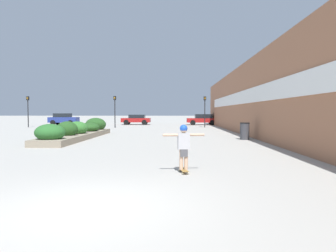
{
  "coord_description": "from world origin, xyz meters",
  "views": [
    {
      "loc": [
        1.64,
        -5.32,
        1.74
      ],
      "look_at": [
        1.25,
        8.84,
        1.09
      ],
      "focal_mm": 32.0,
      "sensor_mm": 36.0,
      "label": 1
    }
  ],
  "objects_px": {
    "skateboard": "(184,170)",
    "car_center_left": "(277,120)",
    "traffic_light_left": "(115,106)",
    "traffic_light_far_left": "(28,106)",
    "car_leftmost": "(136,119)",
    "traffic_light_right": "(205,106)",
    "skateboarder": "(184,142)",
    "car_center_right": "(203,119)",
    "trash_bin": "(245,131)",
    "car_rightmost": "(64,119)"
  },
  "relations": [
    {
      "from": "skateboard",
      "to": "car_center_left",
      "type": "xyz_separation_m",
      "value": [
        12.42,
        29.33,
        0.72
      ]
    },
    {
      "from": "skateboard",
      "to": "traffic_light_left",
      "type": "xyz_separation_m",
      "value": [
        -7.2,
        25.37,
        2.37
      ]
    },
    {
      "from": "skateboard",
      "to": "traffic_light_far_left",
      "type": "height_order",
      "value": "traffic_light_far_left"
    },
    {
      "from": "car_leftmost",
      "to": "traffic_light_right",
      "type": "height_order",
      "value": "traffic_light_right"
    },
    {
      "from": "skateboard",
      "to": "skateboarder",
      "type": "bearing_deg",
      "value": -113.32
    },
    {
      "from": "car_leftmost",
      "to": "traffic_light_right",
      "type": "xyz_separation_m",
      "value": [
        8.95,
        -7.36,
        1.67
      ]
    },
    {
      "from": "car_center_right",
      "to": "traffic_light_left",
      "type": "relative_size",
      "value": 1.19
    },
    {
      "from": "car_center_left",
      "to": "traffic_light_right",
      "type": "xyz_separation_m",
      "value": [
        -9.32,
        -3.17,
        1.64
      ]
    },
    {
      "from": "car_leftmost",
      "to": "traffic_light_far_left",
      "type": "bearing_deg",
      "value": 123.56
    },
    {
      "from": "skateboard",
      "to": "car_leftmost",
      "type": "bearing_deg",
      "value": 90.61
    },
    {
      "from": "skateboard",
      "to": "skateboarder",
      "type": "xyz_separation_m",
      "value": [
        -0.0,
        -0.0,
        0.81
      ]
    },
    {
      "from": "skateboarder",
      "to": "trash_bin",
      "type": "height_order",
      "value": "skateboarder"
    },
    {
      "from": "trash_bin",
      "to": "car_center_right",
      "type": "distance_m",
      "value": 22.63
    },
    {
      "from": "car_center_left",
      "to": "car_rightmost",
      "type": "bearing_deg",
      "value": 83.43
    },
    {
      "from": "car_rightmost",
      "to": "traffic_light_right",
      "type": "relative_size",
      "value": 1.09
    },
    {
      "from": "car_center_left",
      "to": "traffic_light_right",
      "type": "distance_m",
      "value": 9.98
    },
    {
      "from": "car_center_right",
      "to": "traffic_light_left",
      "type": "bearing_deg",
      "value": 126.32
    },
    {
      "from": "skateboard",
      "to": "traffic_light_left",
      "type": "distance_m",
      "value": 26.48
    },
    {
      "from": "car_center_left",
      "to": "traffic_light_far_left",
      "type": "height_order",
      "value": "traffic_light_far_left"
    },
    {
      "from": "car_leftmost",
      "to": "skateboarder",
      "type": "bearing_deg",
      "value": -170.1
    },
    {
      "from": "traffic_light_left",
      "to": "car_rightmost",
      "type": "bearing_deg",
      "value": 140.22
    },
    {
      "from": "skateboarder",
      "to": "car_center_right",
      "type": "relative_size",
      "value": 0.3
    },
    {
      "from": "traffic_light_far_left",
      "to": "skateboarder",
      "type": "bearing_deg",
      "value": -55.9
    },
    {
      "from": "car_center_right",
      "to": "traffic_light_right",
      "type": "distance_m",
      "value": 7.24
    },
    {
      "from": "trash_bin",
      "to": "car_leftmost",
      "type": "xyz_separation_m",
      "value": [
        -10.01,
        22.94,
        0.22
      ]
    },
    {
      "from": "car_center_right",
      "to": "traffic_light_far_left",
      "type": "relative_size",
      "value": 1.19
    },
    {
      "from": "car_leftmost",
      "to": "car_rightmost",
      "type": "distance_m",
      "value": 10.08
    },
    {
      "from": "car_leftmost",
      "to": "car_rightmost",
      "type": "bearing_deg",
      "value": 95.31
    },
    {
      "from": "car_center_right",
      "to": "car_rightmost",
      "type": "bearing_deg",
      "value": 91.81
    },
    {
      "from": "trash_bin",
      "to": "car_leftmost",
      "type": "distance_m",
      "value": 25.03
    },
    {
      "from": "skateboard",
      "to": "trash_bin",
      "type": "relative_size",
      "value": 0.64
    },
    {
      "from": "car_center_right",
      "to": "traffic_light_left",
      "type": "height_order",
      "value": "traffic_light_left"
    },
    {
      "from": "skateboarder",
      "to": "car_leftmost",
      "type": "xyz_separation_m",
      "value": [
        -5.85,
        33.52,
        -0.11
      ]
    },
    {
      "from": "car_center_right",
      "to": "car_center_left",
      "type": "bearing_deg",
      "value": -113.36
    },
    {
      "from": "traffic_light_left",
      "to": "traffic_light_far_left",
      "type": "bearing_deg",
      "value": 177.52
    },
    {
      "from": "skateboarder",
      "to": "traffic_light_right",
      "type": "relative_size",
      "value": 0.36
    },
    {
      "from": "traffic_light_left",
      "to": "skateboard",
      "type": "bearing_deg",
      "value": -74.15
    },
    {
      "from": "traffic_light_left",
      "to": "car_leftmost",
      "type": "bearing_deg",
      "value": 80.58
    },
    {
      "from": "skateboarder",
      "to": "car_center_right",
      "type": "height_order",
      "value": "car_center_right"
    },
    {
      "from": "traffic_light_left",
      "to": "traffic_light_far_left",
      "type": "xyz_separation_m",
      "value": [
        -10.27,
        0.45,
        0.01
      ]
    },
    {
      "from": "car_rightmost",
      "to": "traffic_light_far_left",
      "type": "bearing_deg",
      "value": -13.2
    },
    {
      "from": "skateboarder",
      "to": "car_center_right",
      "type": "distance_m",
      "value": 33.38
    },
    {
      "from": "trash_bin",
      "to": "car_center_right",
      "type": "height_order",
      "value": "car_center_right"
    },
    {
      "from": "trash_bin",
      "to": "car_center_right",
      "type": "relative_size",
      "value": 0.26
    },
    {
      "from": "skateboard",
      "to": "car_center_right",
      "type": "relative_size",
      "value": 0.16
    },
    {
      "from": "car_center_right",
      "to": "traffic_light_far_left",
      "type": "xyz_separation_m",
      "value": [
        -20.93,
        -7.39,
        1.65
      ]
    },
    {
      "from": "car_center_right",
      "to": "traffic_light_left",
      "type": "distance_m",
      "value": 13.34
    },
    {
      "from": "skateboard",
      "to": "car_rightmost",
      "type": "distance_m",
      "value": 36.27
    },
    {
      "from": "car_rightmost",
      "to": "traffic_light_far_left",
      "type": "distance_m",
      "value": 7.15
    },
    {
      "from": "trash_bin",
      "to": "traffic_light_right",
      "type": "relative_size",
      "value": 0.3
    }
  ]
}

